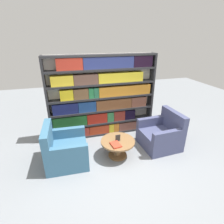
% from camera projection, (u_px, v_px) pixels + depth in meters
% --- Properties ---
extents(ground_plane, '(14.00, 14.00, 0.00)m').
position_uv_depth(ground_plane, '(118.00, 164.00, 3.79)').
color(ground_plane, gray).
extents(bookshelf, '(2.81, 0.30, 2.16)m').
position_uv_depth(bookshelf, '(102.00, 97.00, 4.59)').
color(bookshelf, silver).
rests_on(bookshelf, ground_plane).
extents(armchair_left, '(0.89, 0.90, 0.90)m').
position_uv_depth(armchair_left, '(65.00, 150.00, 3.74)').
color(armchair_left, '#386684').
rests_on(armchair_left, ground_plane).
extents(armchair_right, '(0.90, 0.91, 0.90)m').
position_uv_depth(armchair_right, '(161.00, 135.00, 4.32)').
color(armchair_right, '#42476B').
rests_on(armchair_right, ground_plane).
extents(coffee_table, '(0.76, 0.76, 0.41)m').
position_uv_depth(coffee_table, '(118.00, 145.00, 3.94)').
color(coffee_table, brown).
rests_on(coffee_table, ground_plane).
extents(table_sign, '(0.11, 0.06, 0.15)m').
position_uv_depth(table_sign, '(118.00, 138.00, 3.87)').
color(table_sign, black).
rests_on(table_sign, coffee_table).
extents(stray_book, '(0.22, 0.27, 0.03)m').
position_uv_depth(stray_book, '(116.00, 145.00, 3.72)').
color(stray_book, '#B73823').
rests_on(stray_book, coffee_table).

